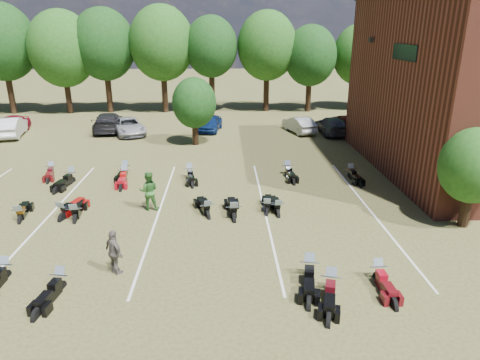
{
  "coord_description": "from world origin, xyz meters",
  "views": [
    {
      "loc": [
        0.1,
        -15.58,
        8.13
      ],
      "look_at": [
        0.87,
        4.0,
        1.2
      ],
      "focal_mm": 32.0,
      "sensor_mm": 36.0,
      "label": 1
    }
  ],
  "objects_px": {
    "motorcycle_7": "(63,219)",
    "motorcycle_14": "(52,175)",
    "motorcycle_3": "(61,289)",
    "car_0": "(10,125)",
    "car_4": "(211,123)",
    "person_grey": "(114,252)",
    "person_green": "(149,191)"
  },
  "relations": [
    {
      "from": "motorcycle_7",
      "to": "motorcycle_14",
      "type": "height_order",
      "value": "motorcycle_7"
    },
    {
      "from": "motorcycle_3",
      "to": "car_0",
      "type": "bearing_deg",
      "value": 125.7
    },
    {
      "from": "car_0",
      "to": "motorcycle_3",
      "type": "relative_size",
      "value": 2.12
    },
    {
      "from": "motorcycle_3",
      "to": "motorcycle_7",
      "type": "bearing_deg",
      "value": 116.4
    },
    {
      "from": "car_4",
      "to": "person_grey",
      "type": "relative_size",
      "value": 2.3
    },
    {
      "from": "motorcycle_3",
      "to": "person_green",
      "type": "bearing_deg",
      "value": 82.07
    },
    {
      "from": "person_green",
      "to": "motorcycle_14",
      "type": "height_order",
      "value": "person_green"
    },
    {
      "from": "person_green",
      "to": "motorcycle_3",
      "type": "height_order",
      "value": "person_green"
    },
    {
      "from": "person_green",
      "to": "person_grey",
      "type": "relative_size",
      "value": 1.13
    },
    {
      "from": "motorcycle_3",
      "to": "motorcycle_14",
      "type": "bearing_deg",
      "value": 119.42
    },
    {
      "from": "person_grey",
      "to": "motorcycle_14",
      "type": "bearing_deg",
      "value": -15.06
    },
    {
      "from": "car_0",
      "to": "person_grey",
      "type": "xyz_separation_m",
      "value": [
        13.65,
        -21.97,
        0.1
      ]
    },
    {
      "from": "car_4",
      "to": "motorcycle_3",
      "type": "relative_size",
      "value": 1.9
    },
    {
      "from": "car_0",
      "to": "person_green",
      "type": "relative_size",
      "value": 2.28
    },
    {
      "from": "motorcycle_3",
      "to": "motorcycle_14",
      "type": "height_order",
      "value": "motorcycle_3"
    },
    {
      "from": "car_0",
      "to": "person_green",
      "type": "xyz_separation_m",
      "value": [
        13.93,
        -16.29,
        0.21
      ]
    },
    {
      "from": "motorcycle_3",
      "to": "motorcycle_7",
      "type": "xyz_separation_m",
      "value": [
        -1.86,
        5.59,
        0.0
      ]
    },
    {
      "from": "car_0",
      "to": "motorcycle_7",
      "type": "distance_m",
      "value": 20.11
    },
    {
      "from": "motorcycle_7",
      "to": "motorcycle_14",
      "type": "distance_m",
      "value": 7.0
    },
    {
      "from": "person_grey",
      "to": "motorcycle_3",
      "type": "distance_m",
      "value": 2.04
    },
    {
      "from": "person_green",
      "to": "motorcycle_3",
      "type": "bearing_deg",
      "value": 71.8
    },
    {
      "from": "car_0",
      "to": "motorcycle_3",
      "type": "bearing_deg",
      "value": -59.56
    },
    {
      "from": "car_4",
      "to": "person_green",
      "type": "height_order",
      "value": "person_green"
    },
    {
      "from": "person_green",
      "to": "motorcycle_3",
      "type": "xyz_separation_m",
      "value": [
        -1.89,
        -6.62,
        -0.94
      ]
    },
    {
      "from": "car_4",
      "to": "motorcycle_7",
      "type": "height_order",
      "value": "car_4"
    },
    {
      "from": "motorcycle_14",
      "to": "person_grey",
      "type": "bearing_deg",
      "value": -71.77
    },
    {
      "from": "car_0",
      "to": "motorcycle_14",
      "type": "xyz_separation_m",
      "value": [
        7.34,
        -10.93,
        -0.73
      ]
    },
    {
      "from": "person_green",
      "to": "person_grey",
      "type": "bearing_deg",
      "value": 84.85
    },
    {
      "from": "motorcycle_7",
      "to": "motorcycle_14",
      "type": "xyz_separation_m",
      "value": [
        -2.85,
        6.39,
        0.0
      ]
    },
    {
      "from": "car_0",
      "to": "motorcycle_3",
      "type": "height_order",
      "value": "car_0"
    },
    {
      "from": "person_grey",
      "to": "motorcycle_3",
      "type": "height_order",
      "value": "person_grey"
    },
    {
      "from": "person_green",
      "to": "car_0",
      "type": "bearing_deg",
      "value": -51.77
    }
  ]
}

